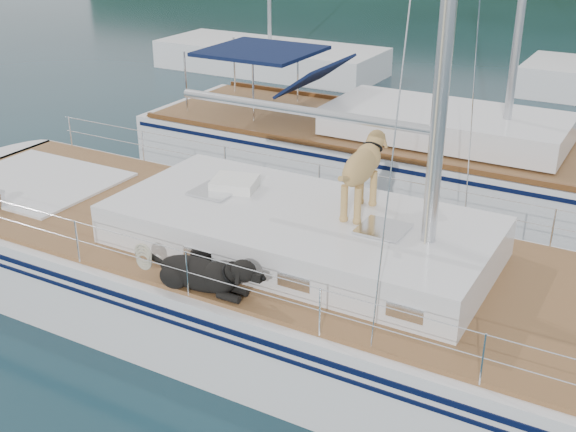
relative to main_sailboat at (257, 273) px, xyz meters
The scene contains 4 objects.
ground 0.69m from the main_sailboat, behind, with size 120.00×120.00×0.00m, color black.
main_sailboat is the anchor object (origin of this frame).
neighbor_sailboat 6.12m from the main_sailboat, 92.92° to the left, with size 11.00×3.50×13.30m.
bg_boat_west 16.18m from the main_sailboat, 120.05° to the left, with size 8.00×3.00×11.65m.
Camera 1 is at (5.02, -7.84, 5.71)m, focal length 45.00 mm.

